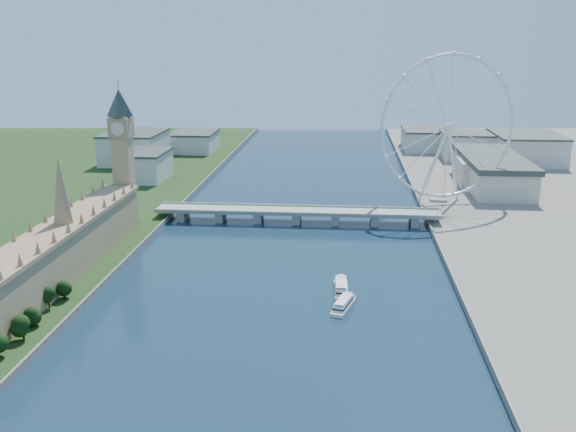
# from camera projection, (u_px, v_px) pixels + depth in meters

# --- Properties ---
(parliament_range) EXTENTS (24.00, 200.00, 70.00)m
(parliament_range) POSITION_uv_depth(u_px,v_px,m) (66.00, 247.00, 380.56)
(parliament_range) COLOR tan
(parliament_range) RESTS_ON ground
(big_ben) EXTENTS (20.02, 20.02, 110.00)m
(big_ben) POSITION_uv_depth(u_px,v_px,m) (122.00, 139.00, 471.41)
(big_ben) COLOR tan
(big_ben) RESTS_ON ground
(westminster_bridge) EXTENTS (220.00, 22.00, 9.50)m
(westminster_bridge) POSITION_uv_depth(u_px,v_px,m) (297.00, 214.00, 497.67)
(westminster_bridge) COLOR gray
(westminster_bridge) RESTS_ON ground
(london_eye) EXTENTS (113.60, 39.12, 124.30)m
(london_eye) POSITION_uv_depth(u_px,v_px,m) (448.00, 128.00, 524.11)
(london_eye) COLOR silver
(london_eye) RESTS_ON ground
(county_hall) EXTENTS (54.00, 144.00, 35.00)m
(county_hall) POSITION_uv_depth(u_px,v_px,m) (490.00, 189.00, 609.39)
(county_hall) COLOR beige
(county_hall) RESTS_ON ground
(city_skyline) EXTENTS (505.00, 280.00, 32.00)m
(city_skyline) POSITION_uv_depth(u_px,v_px,m) (347.00, 147.00, 741.26)
(city_skyline) COLOR beige
(city_skyline) RESTS_ON ground
(tour_boat_near) EXTENTS (14.79, 28.81, 6.16)m
(tour_boat_near) POSITION_uv_depth(u_px,v_px,m) (343.00, 309.00, 338.66)
(tour_boat_near) COLOR silver
(tour_boat_near) RESTS_ON ground
(tour_boat_far) EXTENTS (9.00, 31.28, 6.87)m
(tour_boat_far) POSITION_uv_depth(u_px,v_px,m) (341.00, 292.00, 361.02)
(tour_boat_far) COLOR silver
(tour_boat_far) RESTS_ON ground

